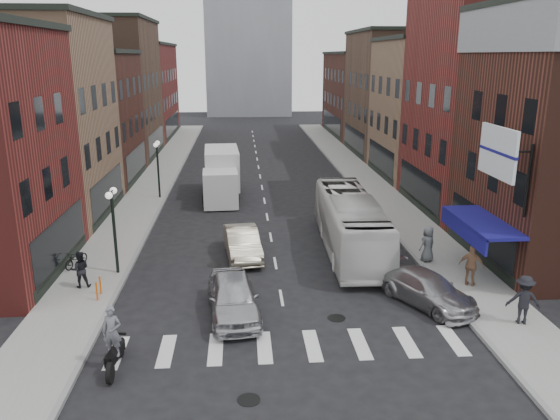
# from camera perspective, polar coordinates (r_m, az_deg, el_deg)

# --- Properties ---
(ground) EXTENTS (160.00, 160.00, 0.00)m
(ground) POSITION_cam_1_polar(r_m,az_deg,el_deg) (22.42, 0.34, -10.24)
(ground) COLOR black
(ground) RESTS_ON ground
(sidewalk_left) EXTENTS (3.00, 74.00, 0.15)m
(sidewalk_left) POSITION_cam_1_polar(r_m,az_deg,el_deg) (43.75, -13.15, 2.52)
(sidewalk_left) COLOR gray
(sidewalk_left) RESTS_ON ground
(sidewalk_right) EXTENTS (3.00, 74.00, 0.15)m
(sidewalk_right) POSITION_cam_1_polar(r_m,az_deg,el_deg) (44.36, 9.11, 2.92)
(sidewalk_right) COLOR gray
(sidewalk_right) RESTS_ON ground
(curb_left) EXTENTS (0.20, 74.00, 0.16)m
(curb_left) POSITION_cam_1_polar(r_m,az_deg,el_deg) (43.55, -11.19, 2.47)
(curb_left) COLOR gray
(curb_left) RESTS_ON ground
(curb_right) EXTENTS (0.20, 74.00, 0.16)m
(curb_right) POSITION_cam_1_polar(r_m,az_deg,el_deg) (44.06, 7.20, 2.81)
(curb_right) COLOR gray
(curb_right) RESTS_ON ground
(crosswalk_stripes) EXTENTS (12.00, 2.20, 0.01)m
(crosswalk_stripes) POSITION_cam_1_polar(r_m,az_deg,el_deg) (19.78, 1.04, -14.06)
(crosswalk_stripes) COLOR silver
(crosswalk_stripes) RESTS_ON ground
(bldg_left_mid_a) EXTENTS (10.30, 10.20, 12.30)m
(bldg_left_mid_a) POSITION_cam_1_polar(r_m,az_deg,el_deg) (36.80, -25.80, 8.52)
(bldg_left_mid_a) COLOR #987154
(bldg_left_mid_a) RESTS_ON ground
(bldg_left_mid_b) EXTENTS (10.30, 10.20, 10.30)m
(bldg_left_mid_b) POSITION_cam_1_polar(r_m,az_deg,el_deg) (46.30, -21.23, 8.97)
(bldg_left_mid_b) COLOR #412017
(bldg_left_mid_b) RESTS_ON ground
(bldg_left_far_a) EXTENTS (10.30, 12.20, 13.30)m
(bldg_left_far_a) POSITION_cam_1_polar(r_m,az_deg,el_deg) (56.77, -18.21, 11.86)
(bldg_left_far_a) COLOR #4E3527
(bldg_left_far_a) RESTS_ON ground
(bldg_left_far_b) EXTENTS (10.30, 16.20, 11.30)m
(bldg_left_far_b) POSITION_cam_1_polar(r_m,az_deg,el_deg) (70.49, -15.45, 11.89)
(bldg_left_far_b) COLOR maroon
(bldg_left_far_b) RESTS_ON ground
(bldg_right_mid_a) EXTENTS (10.30, 10.20, 14.30)m
(bldg_right_mid_a) POSITION_cam_1_polar(r_m,az_deg,el_deg) (37.99, 22.14, 10.64)
(bldg_right_mid_a) COLOR maroon
(bldg_right_mid_a) RESTS_ON ground
(bldg_right_mid_b) EXTENTS (10.30, 10.20, 11.30)m
(bldg_right_mid_b) POSITION_cam_1_polar(r_m,az_deg,el_deg) (47.28, 16.66, 10.11)
(bldg_right_mid_b) COLOR #987154
(bldg_right_mid_b) RESTS_ON ground
(bldg_right_far_a) EXTENTS (10.30, 12.20, 12.30)m
(bldg_right_far_a) POSITION_cam_1_polar(r_m,az_deg,el_deg) (57.63, 12.85, 11.80)
(bldg_right_far_a) COLOR #4E3527
(bldg_right_far_a) RESTS_ON ground
(bldg_right_far_b) EXTENTS (10.30, 16.20, 10.30)m
(bldg_right_far_b) POSITION_cam_1_polar(r_m,az_deg,el_deg) (71.19, 9.53, 11.87)
(bldg_right_far_b) COLOR #412017
(bldg_right_far_b) RESTS_ON ground
(awning_blue) EXTENTS (1.80, 5.00, 0.78)m
(awning_blue) POSITION_cam_1_polar(r_m,az_deg,el_deg) (25.93, 19.96, -1.32)
(awning_blue) COLOR navy
(awning_blue) RESTS_ON ground
(billboard_sign) EXTENTS (1.52, 3.00, 3.70)m
(billboard_sign) POSITION_cam_1_polar(r_m,az_deg,el_deg) (23.25, 21.97, 5.48)
(billboard_sign) COLOR black
(billboard_sign) RESTS_ON ground
(streetlamp_near) EXTENTS (0.32, 1.22, 4.11)m
(streetlamp_near) POSITION_cam_1_polar(r_m,az_deg,el_deg) (25.72, -17.05, -0.53)
(streetlamp_near) COLOR black
(streetlamp_near) RESTS_ON ground
(streetlamp_far) EXTENTS (0.32, 1.22, 4.11)m
(streetlamp_far) POSITION_cam_1_polar(r_m,az_deg,el_deg) (39.14, -12.68, 5.25)
(streetlamp_far) COLOR black
(streetlamp_far) RESTS_ON ground
(bike_rack) EXTENTS (0.08, 0.68, 0.80)m
(bike_rack) POSITION_cam_1_polar(r_m,az_deg,el_deg) (24.08, -18.43, -7.76)
(bike_rack) COLOR #D8590C
(bike_rack) RESTS_ON sidewalk_left
(box_truck) EXTENTS (2.62, 7.83, 3.37)m
(box_truck) POSITION_cam_1_polar(r_m,az_deg,el_deg) (39.08, -6.12, 3.66)
(box_truck) COLOR silver
(box_truck) RESTS_ON ground
(motorcycle_rider) EXTENTS (0.67, 2.22, 2.27)m
(motorcycle_rider) POSITION_cam_1_polar(r_m,az_deg,el_deg) (18.74, -17.03, -12.94)
(motorcycle_rider) COLOR black
(motorcycle_rider) RESTS_ON ground
(transit_bus) EXTENTS (2.88, 10.84, 3.00)m
(transit_bus) POSITION_cam_1_polar(r_m,az_deg,el_deg) (28.42, 7.34, -1.39)
(transit_bus) COLOR silver
(transit_bus) RESTS_ON ground
(sedan_left_near) EXTENTS (2.35, 4.82, 1.58)m
(sedan_left_near) POSITION_cam_1_polar(r_m,az_deg,el_deg) (21.59, -4.93, -9.05)
(sedan_left_near) COLOR #B7B7BC
(sedan_left_near) RESTS_ON ground
(sedan_left_far) EXTENTS (2.08, 4.69, 1.50)m
(sedan_left_far) POSITION_cam_1_polar(r_m,az_deg,el_deg) (27.62, -3.96, -3.45)
(sedan_left_far) COLOR beige
(sedan_left_far) RESTS_ON ground
(curb_car) EXTENTS (3.74, 4.90, 1.32)m
(curb_car) POSITION_cam_1_polar(r_m,az_deg,el_deg) (23.28, 15.13, -8.01)
(curb_car) COLOR #A9A8AD
(curb_car) RESTS_ON ground
(parked_bicycle) EXTENTS (1.09, 1.62, 0.81)m
(parked_bicycle) POSITION_cam_1_polar(r_m,az_deg,el_deg) (27.75, -20.51, -4.79)
(parked_bicycle) COLOR black
(parked_bicycle) RESTS_ON sidewalk_left
(ped_left_solo) EXTENTS (0.87, 0.62, 1.63)m
(ped_left_solo) POSITION_cam_1_polar(r_m,az_deg,el_deg) (25.20, -20.16, -5.85)
(ped_left_solo) COLOR black
(ped_left_solo) RESTS_ON sidewalk_left
(ped_right_a) EXTENTS (1.34, 0.90, 1.89)m
(ped_right_a) POSITION_cam_1_polar(r_m,az_deg,el_deg) (22.51, 24.11, -8.54)
(ped_right_a) COLOR black
(ped_right_a) RESTS_ON sidewalk_right
(ped_right_b) EXTENTS (1.20, 1.04, 1.84)m
(ped_right_b) POSITION_cam_1_polar(r_m,az_deg,el_deg) (25.22, 19.39, -5.49)
(ped_right_b) COLOR #8F6548
(ped_right_b) RESTS_ON sidewalk_right
(ped_right_c) EXTENTS (1.02, 0.88, 1.76)m
(ped_right_c) POSITION_cam_1_polar(r_m,az_deg,el_deg) (27.53, 15.18, -3.43)
(ped_right_c) COLOR slate
(ped_right_c) RESTS_ON sidewalk_right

